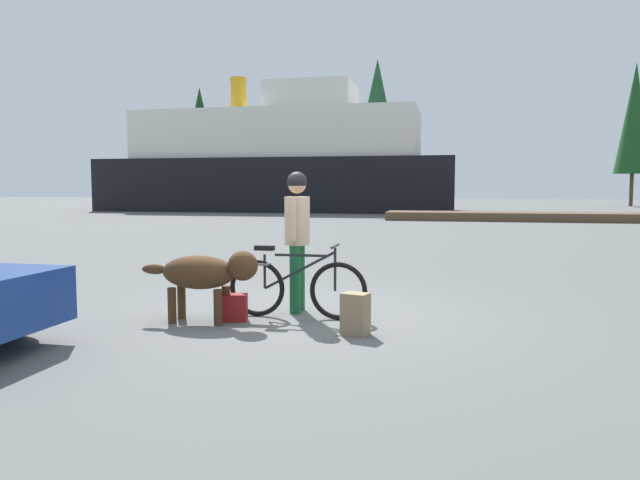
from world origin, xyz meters
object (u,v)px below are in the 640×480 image
(dog, at_px, (206,273))
(handbag_pannier, at_px, (233,308))
(sailboat_moored, at_px, (298,203))
(ferry_boat, at_px, (280,163))
(backpack, at_px, (355,314))
(person_cyclist, at_px, (297,227))
(bicycle, at_px, (296,287))

(dog, distance_m, handbag_pannier, 0.53)
(dog, bearing_deg, handbag_pannier, 24.16)
(handbag_pannier, relative_size, sailboat_moored, 0.04)
(dog, xyz_separation_m, handbag_pannier, (0.29, 0.13, -0.42))
(handbag_pannier, height_order, sailboat_moored, sailboat_moored)
(dog, relative_size, ferry_boat, 0.06)
(backpack, bearing_deg, ferry_boat, 107.47)
(person_cyclist, relative_size, dog, 1.23)
(bicycle, xyz_separation_m, person_cyclist, (-0.08, 0.36, 0.70))
(sailboat_moored, bearing_deg, ferry_boat, -116.72)
(sailboat_moored, bearing_deg, dog, -77.25)
(bicycle, height_order, sailboat_moored, sailboat_moored)
(bicycle, distance_m, ferry_boat, 34.45)
(bicycle, height_order, dog, bicycle)
(person_cyclist, xyz_separation_m, sailboat_moored, (-8.82, 34.22, -0.58))
(dog, xyz_separation_m, backpack, (1.81, -0.22, -0.36))
(backpack, relative_size, sailboat_moored, 0.05)
(bicycle, relative_size, handbag_pannier, 5.32)
(bicycle, relative_size, dog, 1.19)
(ferry_boat, height_order, sailboat_moored, ferry_boat)
(ferry_boat, relative_size, sailboat_moored, 2.72)
(person_cyclist, bearing_deg, bicycle, -78.05)
(dog, height_order, sailboat_moored, sailboat_moored)
(backpack, distance_m, sailboat_moored, 36.58)
(dog, relative_size, backpack, 3.20)
(backpack, xyz_separation_m, sailboat_moored, (-9.74, 35.26, 0.28))
(person_cyclist, height_order, ferry_boat, ferry_boat)
(dog, distance_m, backpack, 1.86)
(person_cyclist, bearing_deg, sailboat_moored, 104.46)
(bicycle, relative_size, backpack, 3.80)
(handbag_pannier, bearing_deg, bicycle, 25.05)
(handbag_pannier, bearing_deg, dog, -155.84)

